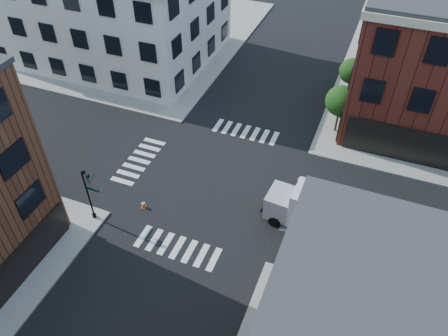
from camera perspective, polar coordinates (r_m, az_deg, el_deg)
ground at (r=34.73m, az=-1.01°, el=-1.79°), size 120.00×120.00×0.00m
sidewalk_nw at (r=58.83m, az=-12.77°, el=17.06°), size 30.00×30.00×0.15m
building_nw at (r=51.91m, az=-14.73°, el=19.90°), size 22.00×16.00×11.00m
tree_near at (r=39.14m, az=15.09°, el=8.26°), size 2.69×2.69×4.49m
tree_far at (r=44.46m, az=16.40°, el=11.88°), size 2.43×2.43×4.07m
signal_pole at (r=31.46m, az=-17.25°, el=-2.70°), size 1.29×1.24×4.60m
box_truck at (r=30.76m, az=12.60°, el=-5.74°), size 7.68×2.81×3.42m
traffic_cone at (r=33.12m, az=-10.49°, el=-4.68°), size 0.40×0.40×0.65m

